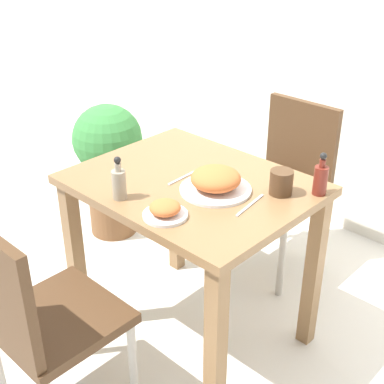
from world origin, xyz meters
TOP-DOWN VIEW (x-y plane):
  - ground_plane at (0.00, 0.00)m, footprint 16.00×16.00m
  - wall_back at (0.00, 1.31)m, footprint 8.00×0.05m
  - dining_table at (0.00, 0.00)m, footprint 0.92×0.73m
  - chair_near at (-0.07, -0.70)m, footprint 0.42×0.42m
  - chair_far at (-0.05, 0.75)m, footprint 0.42×0.42m
  - food_plate at (0.12, -0.00)m, footprint 0.27×0.27m
  - side_plate at (0.12, -0.26)m, footprint 0.16×0.16m
  - drink_cup at (0.31, 0.15)m, footprint 0.09×0.09m
  - sauce_bottle at (0.42, 0.25)m, footprint 0.05×0.05m
  - condiment_bottle at (-0.10, -0.29)m, footprint 0.05×0.05m
  - fork_utensil at (-0.04, -0.00)m, footprint 0.02×0.18m
  - spoon_utensil at (0.29, -0.00)m, footprint 0.04×0.19m
  - potted_plant_left at (-0.95, 0.31)m, footprint 0.39×0.39m

SIDE VIEW (x-z plane):
  - ground_plane at x=0.00m, z-range 0.00..0.00m
  - potted_plant_left at x=-0.95m, z-range 0.08..0.87m
  - chair_near at x=-0.07m, z-range 0.05..0.93m
  - chair_far at x=-0.05m, z-range 0.05..0.93m
  - dining_table at x=0.00m, z-range 0.25..1.03m
  - fork_utensil at x=-0.04m, z-range 0.78..0.78m
  - spoon_utensil at x=0.29m, z-range 0.78..0.78m
  - side_plate at x=0.12m, z-range 0.77..0.83m
  - food_plate at x=0.12m, z-range 0.77..0.86m
  - drink_cup at x=0.31m, z-range 0.78..0.87m
  - sauce_bottle at x=0.42m, z-range 0.76..0.92m
  - condiment_bottle at x=-0.10m, z-range 0.76..0.92m
  - wall_back at x=0.00m, z-range 0.00..2.60m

